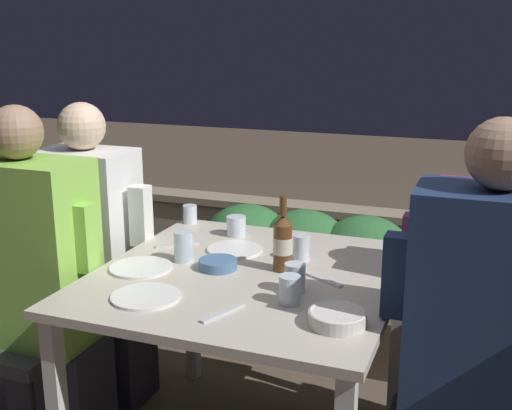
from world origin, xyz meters
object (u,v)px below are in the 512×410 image
object	(u,v)px
person_purple_stripe	(475,310)
beer_bottle	(283,242)
person_white_polo	(97,256)
chair_left_far	(58,271)
person_navy_jumper	(472,354)
person_green_blouse	(37,285)

from	to	relation	value
person_purple_stripe	beer_bottle	size ratio (longest dim) A/B	4.72
person_purple_stripe	beer_bottle	world-z (taller)	person_purple_stripe
person_white_polo	chair_left_far	bearing A→B (deg)	-180.00
person_navy_jumper	person_purple_stripe	bearing A→B (deg)	90.85
person_green_blouse	beer_bottle	xyz separation A→B (m)	(0.87, 0.22, 0.20)
beer_bottle	person_purple_stripe	bearing A→B (deg)	13.60
person_white_polo	person_green_blouse	bearing A→B (deg)	-91.99
chair_left_far	beer_bottle	world-z (taller)	beer_bottle
person_green_blouse	beer_bottle	size ratio (longest dim) A/B	4.91
person_navy_jumper	beer_bottle	size ratio (longest dim) A/B	5.03
person_navy_jumper	person_green_blouse	bearing A→B (deg)	178.78
person_green_blouse	person_navy_jumper	distance (m)	1.51
person_green_blouse	person_navy_jumper	xyz separation A→B (m)	(1.51, -0.03, 0.02)
person_purple_stripe	beer_bottle	bearing A→B (deg)	-166.40
person_white_polo	person_navy_jumper	size ratio (longest dim) A/B	0.96
chair_left_far	person_purple_stripe	size ratio (longest dim) A/B	0.75
person_white_polo	person_navy_jumper	world-z (taller)	person_navy_jumper
person_white_polo	person_navy_jumper	xyz separation A→B (m)	(1.50, -0.39, 0.03)
beer_bottle	chair_left_far	bearing A→B (deg)	172.45
person_navy_jumper	chair_left_far	bearing A→B (deg)	167.04
chair_left_far	person_green_blouse	bearing A→B (deg)	-62.03
person_purple_stripe	beer_bottle	xyz separation A→B (m)	(-0.64, -0.15, 0.21)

